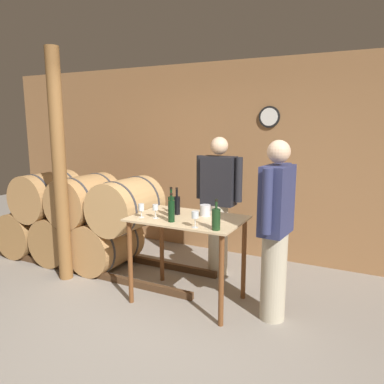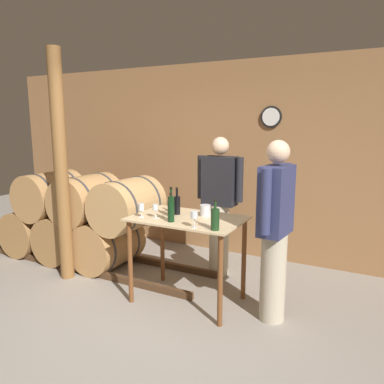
{
  "view_description": "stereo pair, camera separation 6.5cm",
  "coord_description": "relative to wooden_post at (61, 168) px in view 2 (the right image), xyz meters",
  "views": [
    {
      "loc": [
        1.78,
        -2.43,
        1.87
      ],
      "look_at": [
        0.05,
        0.97,
        1.16
      ],
      "focal_mm": 35.0,
      "sensor_mm": 36.0,
      "label": 1
    },
    {
      "loc": [
        1.83,
        -2.4,
        1.87
      ],
      "look_at": [
        0.05,
        0.97,
        1.16
      ],
      "focal_mm": 35.0,
      "sensor_mm": 36.0,
      "label": 2
    }
  ],
  "objects": [
    {
      "name": "wooden_post",
      "position": [
        0.0,
        0.0,
        0.0
      ],
      "size": [
        0.16,
        0.16,
        2.7
      ],
      "color": "brown",
      "rests_on": "ground_plane"
    },
    {
      "name": "wine_bottle_far_left",
      "position": [
        1.43,
        0.12,
        -0.32
      ],
      "size": [
        0.07,
        0.07,
        0.31
      ],
      "color": "black",
      "rests_on": "tasting_table"
    },
    {
      "name": "wine_glass_near_center",
      "position": [
        1.32,
        -0.02,
        -0.33
      ],
      "size": [
        0.06,
        0.06,
        0.14
      ],
      "color": "silver",
      "rests_on": "tasting_table"
    },
    {
      "name": "ground_plane",
      "position": [
        1.55,
        -0.72,
        -1.35
      ],
      "size": [
        14.0,
        14.0,
        0.0
      ],
      "primitive_type": "plane",
      "color": "gray"
    },
    {
      "name": "wine_bottle_left",
      "position": [
        1.43,
        0.22,
        -0.33
      ],
      "size": [
        0.07,
        0.07,
        0.29
      ],
      "color": "black",
      "rests_on": "tasting_table"
    },
    {
      "name": "tasting_table",
      "position": [
        1.6,
        0.15,
        -0.61
      ],
      "size": [
        1.14,
        0.75,
        0.91
      ],
      "color": "#D1B284",
      "rests_on": "ground_plane"
    },
    {
      "name": "wine_glass_near_right",
      "position": [
        1.84,
        -0.15,
        -0.32
      ],
      "size": [
        0.07,
        0.07,
        0.16
      ],
      "color": "silver",
      "rests_on": "tasting_table"
    },
    {
      "name": "ice_bucket",
      "position": [
        1.73,
        0.3,
        -0.38
      ],
      "size": [
        0.11,
        0.11,
        0.12
      ],
      "color": "silver",
      "rests_on": "tasting_table"
    },
    {
      "name": "wine_bottle_center",
      "position": [
        1.53,
        -0.07,
        -0.32
      ],
      "size": [
        0.07,
        0.07,
        0.29
      ],
      "color": "black",
      "rests_on": "tasting_table"
    },
    {
      "name": "person_visitor_with_scarf",
      "position": [
        2.5,
        0.19,
        -0.44
      ],
      "size": [
        0.25,
        0.59,
        1.72
      ],
      "color": "#B7AD93",
      "rests_on": "ground_plane"
    },
    {
      "name": "wine_bottle_right",
      "position": [
        2.04,
        -0.13,
        -0.33
      ],
      "size": [
        0.08,
        0.08,
        0.29
      ],
      "color": "#193819",
      "rests_on": "tasting_table"
    },
    {
      "name": "person_host",
      "position": [
        1.61,
        0.95,
        -0.45
      ],
      "size": [
        0.59,
        0.24,
        1.71
      ],
      "color": "#B7AD93",
      "rests_on": "ground_plane"
    },
    {
      "name": "wine_glass_near_left",
      "position": [
        1.17,
        -0.05,
        -0.34
      ],
      "size": [
        0.06,
        0.06,
        0.14
      ],
      "color": "silver",
      "rests_on": "tasting_table"
    },
    {
      "name": "barrel_rack",
      "position": [
        -0.28,
        0.5,
        -0.76
      ],
      "size": [
        4.18,
        0.81,
        1.21
      ],
      "color": "#4C331E",
      "rests_on": "ground_plane"
    },
    {
      "name": "back_wall",
      "position": [
        1.55,
        1.8,
        0.0
      ],
      "size": [
        8.4,
        0.08,
        2.7
      ],
      "color": "#996B42",
      "rests_on": "ground_plane"
    }
  ]
}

